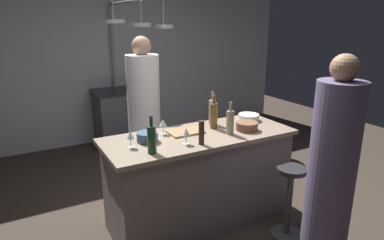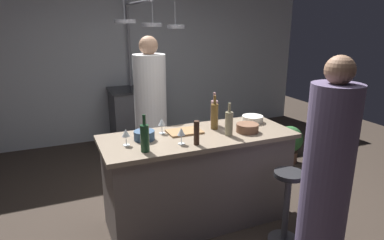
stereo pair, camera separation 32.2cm
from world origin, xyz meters
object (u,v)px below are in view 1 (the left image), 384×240
Objects in this scene: wine_bottle_white at (230,122)px; wine_glass_near_left_guest at (130,136)px; potted_plant at (277,139)px; wine_glass_near_right_guest at (163,124)px; cutting_board at (185,132)px; pepper_mill at (201,133)px; wine_glass_by_chef at (186,133)px; wine_bottle_green at (152,139)px; bar_stool_right at (289,199)px; mixing_bowl_blue at (147,137)px; stove_range at (121,117)px; mixing_bowl_ceramic at (249,117)px; chef at (144,119)px; wine_bottle_rose at (212,112)px; guest_right at (331,173)px; mixing_bowl_wooden at (247,126)px; wine_bottle_amber at (214,115)px.

wine_bottle_white is 2.09× the size of wine_glass_near_left_guest.
wine_glass_near_right_guest reaches higher than potted_plant.
cutting_board is 0.35m from pepper_mill.
wine_bottle_green is at bearing -172.71° from wine_glass_by_chef.
mixing_bowl_blue reaches higher than bar_stool_right.
stove_range is 2.46m from mixing_bowl_ceramic.
bar_stool_right is 1.01m from pepper_mill.
wine_bottle_rose is at bearing -60.15° from chef.
bar_stool_right is 1.31× the size of potted_plant.
wine_bottle_green is at bearing -60.32° from wine_glass_near_left_guest.
guest_right is at bearing -86.72° from bar_stool_right.
chef is 2.13m from guest_right.
cutting_board is at bearing 6.89° from mixing_bowl_blue.
wine_bottle_white is at bearing -175.84° from mixing_bowl_wooden.
mixing_bowl_wooden is (0.76, -0.28, -0.07)m from wine_glass_near_right_guest.
guest_right is at bearing -52.53° from wine_glass_near_right_guest.
wine_glass_near_left_guest is (-0.68, -2.47, 0.56)m from stove_range.
chef is 5.76× the size of wine_bottle_white.
wine_glass_by_chef is 0.67× the size of mixing_bowl_ceramic.
mixing_bowl_wooden is at bearing 5.08° from wine_glass_by_chef.
bar_stool_right is at bearing -70.18° from wine_bottle_rose.
chef reaches higher than potted_plant.
chef is at bearing 113.31° from wine_bottle_amber.
wine_bottle_amber reaches higher than wine_glass_near_right_guest.
mixing_bowl_blue is at bearing -101.78° from stove_range.
chef is at bearing 119.89° from mixing_bowl_wooden.
wine_bottle_green reaches higher than wine_bottle_white.
cutting_board is 0.60m from mixing_bowl_wooden.
wine_bottle_rose is 1.58× the size of mixing_bowl_wooden.
pepper_mill is (-0.12, -2.68, 0.56)m from stove_range.
chef is 0.99m from wine_bottle_amber.
bar_stool_right is at bearing -98.04° from mixing_bowl_ceramic.
wine_bottle_amber is at bearing -155.09° from potted_plant.
cutting_board is at bearing -85.33° from chef.
wine_glass_by_chef is 0.69× the size of mixing_bowl_wooden.
wine_glass_by_chef is at bearing -153.72° from potted_plant.
wine_bottle_white reaches higher than cutting_board.
wine_bottle_rose is (0.02, 0.34, 0.01)m from wine_bottle_white.
wine_bottle_rose is 1.82× the size of mixing_bowl_blue.
wine_bottle_amber is 1.52× the size of mixing_bowl_ceramic.
pepper_mill is 1.44× the size of wine_glass_by_chef.
potted_plant is 1.70× the size of wine_bottle_white.
bar_stool_right is 3.22× the size of mixing_bowl_wooden.
chef is 1.14m from wine_glass_near_left_guest.
potted_plant is at bearing -5.11° from chef.
wine_bottle_amber is at bearing 21.69° from wine_bottle_green.
mixing_bowl_ceramic reaches higher than potted_plant.
guest_right is at bearing -75.12° from wine_bottle_rose.
bar_stool_right is 1.11m from wine_bottle_rose.
bar_stool_right is at bearing -63.36° from wine_bottle_amber.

